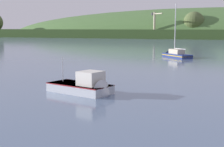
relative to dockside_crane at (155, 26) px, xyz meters
name	(u,v)px	position (x,y,z in m)	size (l,w,h in m)	color
far_shoreline_hill	(208,37)	(26.60, 40.94, -6.91)	(414.34, 120.48, 41.08)	#314A21
dockside_crane	(155,26)	(0.00, 0.00, 0.00)	(8.55, 6.78, 16.08)	#4C4C51
sailboat_far_left	(175,56)	(43.21, -128.78, -7.05)	(8.05, 7.86, 12.55)	navy
fishing_boat_moored	(86,89)	(44.82, -171.53, -6.83)	(7.20, 4.17, 4.35)	#ADB2BC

